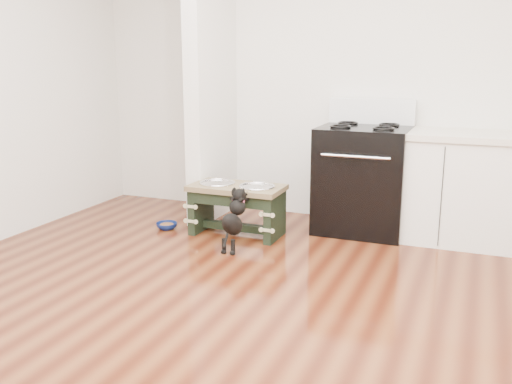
# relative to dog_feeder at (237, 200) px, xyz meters

# --- Properties ---
(ground) EXTENTS (5.00, 5.00, 0.00)m
(ground) POSITION_rel_dog_feeder_xyz_m (0.72, -1.63, -0.31)
(ground) COLOR #40170B
(ground) RESTS_ON ground
(room_shell) EXTENTS (5.00, 5.00, 5.00)m
(room_shell) POSITION_rel_dog_feeder_xyz_m (0.72, -1.63, 1.31)
(room_shell) COLOR silver
(room_shell) RESTS_ON ground
(partition_wall) EXTENTS (0.15, 0.80, 2.70)m
(partition_wall) POSITION_rel_dog_feeder_xyz_m (-0.45, 0.47, 1.04)
(partition_wall) COLOR silver
(partition_wall) RESTS_ON ground
(oven_range) EXTENTS (0.76, 0.69, 1.14)m
(oven_range) POSITION_rel_dog_feeder_xyz_m (0.97, 0.53, 0.17)
(oven_range) COLOR black
(oven_range) RESTS_ON ground
(cabinet_run) EXTENTS (1.24, 0.64, 0.91)m
(cabinet_run) POSITION_rel_dog_feeder_xyz_m (1.95, 0.55, 0.14)
(cabinet_run) COLOR white
(cabinet_run) RESTS_ON ground
(dog_feeder) EXTENTS (0.80, 0.43, 0.45)m
(dog_feeder) POSITION_rel_dog_feeder_xyz_m (0.00, 0.00, 0.00)
(dog_feeder) COLOR black
(dog_feeder) RESTS_ON ground
(puppy) EXTENTS (0.14, 0.41, 0.49)m
(puppy) POSITION_rel_dog_feeder_xyz_m (0.14, -0.37, -0.05)
(puppy) COLOR black
(puppy) RESTS_ON ground
(floor_bowl) EXTENTS (0.19, 0.19, 0.06)m
(floor_bowl) POSITION_rel_dog_feeder_xyz_m (-0.65, -0.09, -0.28)
(floor_bowl) COLOR #0B1A52
(floor_bowl) RESTS_ON ground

